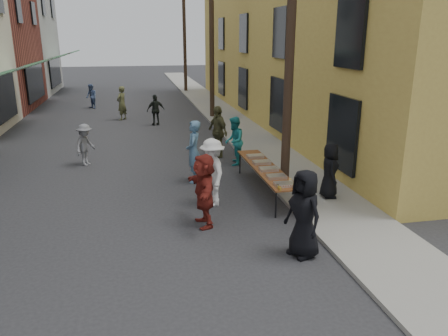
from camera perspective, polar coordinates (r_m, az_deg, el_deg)
name	(u,v)px	position (r m, az deg, el deg)	size (l,w,h in m)	color
ground	(141,248)	(9.74, -10.78, -10.20)	(120.00, 120.00, 0.00)	#28282B
sidewalk	(225,116)	(24.60, 0.08, 6.76)	(2.20, 60.00, 0.10)	gray
building_ochre	(340,24)	(25.27, 14.95, 17.76)	(10.00, 28.00, 10.00)	gold
utility_pole_near	(291,31)	(12.46, 8.71, 17.23)	(0.26, 0.26, 9.00)	#2D2116
utility_pole_mid	(212,33)	(24.08, -1.63, 17.17)	(0.26, 0.26, 9.00)	#2D2116
utility_pole_far	(184,34)	(35.95, -5.19, 17.03)	(0.26, 0.26, 9.00)	#2D2116
serving_table	(265,169)	(12.65, 5.43, -0.07)	(0.70, 4.00, 0.75)	maroon
catering_tray_sausage	(285,184)	(11.14, 7.92, -2.12)	(0.50, 0.33, 0.08)	maroon
catering_tray_foil_b	(276,177)	(11.72, 6.87, -1.11)	(0.50, 0.33, 0.08)	#B2B2B7
catering_tray_buns	(269,169)	(12.35, 5.84, -0.13)	(0.50, 0.33, 0.08)	tan
catering_tray_foil_d	(262,162)	(12.99, 4.92, 0.76)	(0.50, 0.33, 0.08)	#B2B2B7
catering_tray_buns_end	(255,156)	(13.64, 4.09, 1.56)	(0.50, 0.33, 0.08)	tan
condiment_jar_a	(280,189)	(10.80, 7.35, -2.71)	(0.07, 0.07, 0.08)	#A57F26
condiment_jar_b	(279,187)	(10.89, 7.18, -2.54)	(0.07, 0.07, 0.08)	#A57F26
condiment_jar_c	(278,186)	(10.98, 7.01, -2.37)	(0.07, 0.07, 0.08)	#A57F26
cup_stack	(296,186)	(10.98, 9.34, -2.36)	(0.08, 0.08, 0.12)	tan
guest_front_a	(304,214)	(9.05, 10.41, -5.88)	(0.91, 0.59, 1.86)	black
guest_front_b	(194,152)	(13.47, -3.98, 2.14)	(0.70, 0.46, 1.93)	teal
guest_front_c	(234,141)	(15.29, 1.32, 3.54)	(0.83, 0.65, 1.71)	teal
guest_front_d	(212,172)	(11.57, -1.53, -0.58)	(1.18, 0.68, 1.83)	white
guest_front_e	(218,132)	(16.30, -0.84, 4.78)	(1.13, 0.47, 1.93)	brown
guest_queue_back	(204,190)	(10.34, -2.62, -2.91)	(1.65, 0.53, 1.78)	maroon
server	(330,171)	(12.25, 13.65, -0.33)	(0.74, 0.48, 1.52)	black
passerby_left	(85,145)	(16.00, -17.69, 2.90)	(0.95, 0.55, 1.47)	slate
passerby_mid	(156,110)	(22.53, -8.91, 7.49)	(0.91, 0.38, 1.55)	black
passerby_right	(122,103)	(24.34, -13.22, 8.24)	(0.66, 0.43, 1.81)	brown
passerby_far	(91,96)	(28.79, -16.93, 8.95)	(0.74, 0.57, 1.51)	#49608E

